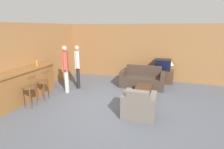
# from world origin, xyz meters

# --- Properties ---
(ground_plane) EXTENTS (24.00, 24.00, 0.00)m
(ground_plane) POSITION_xyz_m (0.00, 0.00, 0.00)
(ground_plane) COLOR #565B66
(wall_back) EXTENTS (9.40, 0.08, 2.60)m
(wall_back) POSITION_xyz_m (0.00, 3.51, 1.30)
(wall_back) COLOR #9E6B3D
(wall_back) RESTS_ON ground_plane
(wall_left) EXTENTS (0.08, 8.51, 2.60)m
(wall_left) POSITION_xyz_m (-3.28, 1.25, 1.30)
(wall_left) COLOR #9E6B3D
(wall_left) RESTS_ON ground_plane
(bar_counter) EXTENTS (0.55, 2.74, 1.08)m
(bar_counter) POSITION_xyz_m (-2.94, -0.43, 0.54)
(bar_counter) COLOR brown
(bar_counter) RESTS_ON ground_plane
(bar_chair_near) EXTENTS (0.39, 0.39, 1.02)m
(bar_chair_near) POSITION_xyz_m (-2.38, -0.74, 0.57)
(bar_chair_near) COLOR brown
(bar_chair_near) RESTS_ON ground_plane
(bar_chair_mid) EXTENTS (0.41, 0.41, 1.02)m
(bar_chair_mid) POSITION_xyz_m (-2.38, -0.13, 0.57)
(bar_chair_mid) COLOR brown
(bar_chair_mid) RESTS_ON ground_plane
(couch_far) EXTENTS (1.79, 0.82, 0.86)m
(couch_far) POSITION_xyz_m (0.66, 2.29, 0.32)
(couch_far) COLOR #423328
(couch_far) RESTS_ON ground_plane
(armchair_near) EXTENTS (0.90, 0.78, 0.84)m
(armchair_near) POSITION_xyz_m (0.95, -0.25, 0.32)
(armchair_near) COLOR #70665B
(armchair_near) RESTS_ON ground_plane
(coffee_table) EXTENTS (0.54, 1.03, 0.42)m
(coffee_table) POSITION_xyz_m (0.88, 1.05, 0.35)
(coffee_table) COLOR #472D1E
(coffee_table) RESTS_ON ground_plane
(tv_unit) EXTENTS (0.98, 0.47, 0.59)m
(tv_unit) POSITION_xyz_m (1.40, 3.15, 0.29)
(tv_unit) COLOR #513823
(tv_unit) RESTS_ON ground_plane
(tv) EXTENTS (0.69, 0.48, 0.50)m
(tv) POSITION_xyz_m (1.40, 3.14, 0.84)
(tv) COLOR black
(tv) RESTS_ON tv_unit
(bottle) EXTENTS (0.08, 0.08, 0.27)m
(bottle) POSITION_xyz_m (-2.88, 0.25, 1.20)
(bottle) COLOR #B27A23
(bottle) RESTS_ON bar_counter
(table_lamp) EXTENTS (0.27, 0.27, 0.45)m
(table_lamp) POSITION_xyz_m (1.73, 3.15, 0.92)
(table_lamp) COLOR brown
(table_lamp) RESTS_ON tv_unit
(person_by_window) EXTENTS (0.32, 0.49, 1.76)m
(person_by_window) POSITION_xyz_m (-1.84, 1.34, 1.00)
(person_by_window) COLOR black
(person_by_window) RESTS_ON ground_plane
(person_by_counter) EXTENTS (0.36, 0.54, 1.79)m
(person_by_counter) POSITION_xyz_m (-2.05, 0.80, 1.02)
(person_by_counter) COLOR silver
(person_by_counter) RESTS_ON ground_plane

